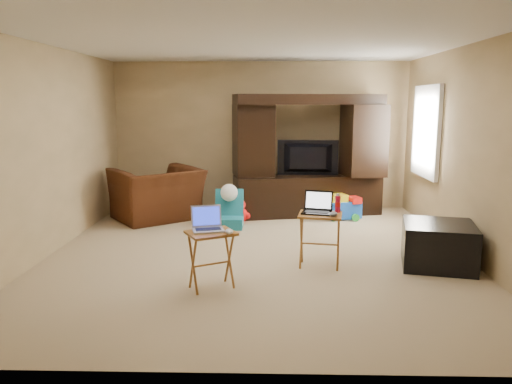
{
  "coord_description": "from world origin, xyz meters",
  "views": [
    {
      "loc": [
        0.15,
        -5.89,
        1.84
      ],
      "look_at": [
        0.0,
        -0.2,
        0.8
      ],
      "focal_mm": 35.0,
      "sensor_mm": 36.0,
      "label": 1
    }
  ],
  "objects_px": {
    "ottoman": "(438,245)",
    "mouse_right": "(334,214)",
    "entertainment_center": "(308,155)",
    "plush_toy": "(240,211)",
    "tray_table_left": "(211,260)",
    "water_bottle": "(338,204)",
    "laptop_right": "(317,203)",
    "television": "(308,158)",
    "child_rocker": "(229,209)",
    "push_toy": "(343,206)",
    "mouse_left": "(229,231)",
    "laptop_left": "(208,219)",
    "tray_table_right": "(320,240)",
    "recliner": "(157,194)"
  },
  "relations": [
    {
      "from": "entertainment_center",
      "to": "television",
      "type": "relative_size",
      "value": 2.41
    },
    {
      "from": "television",
      "to": "mouse_left",
      "type": "xyz_separation_m",
      "value": [
        -1.01,
        -3.37,
        -0.33
      ]
    },
    {
      "from": "laptop_left",
      "to": "entertainment_center",
      "type": "bearing_deg",
      "value": 54.65
    },
    {
      "from": "laptop_left",
      "to": "laptop_right",
      "type": "bearing_deg",
      "value": 15.88
    },
    {
      "from": "recliner",
      "to": "mouse_left",
      "type": "xyz_separation_m",
      "value": [
        1.37,
        -2.99,
        0.2
      ]
    },
    {
      "from": "mouse_left",
      "to": "laptop_left",
      "type": "bearing_deg",
      "value": 155.08
    },
    {
      "from": "recliner",
      "to": "push_toy",
      "type": "height_order",
      "value": "recliner"
    },
    {
      "from": "television",
      "to": "mouse_right",
      "type": "relative_size",
      "value": 7.98
    },
    {
      "from": "child_rocker",
      "to": "mouse_left",
      "type": "xyz_separation_m",
      "value": [
        0.21,
        -2.5,
        0.32
      ]
    },
    {
      "from": "ottoman",
      "to": "laptop_left",
      "type": "relative_size",
      "value": 2.52
    },
    {
      "from": "ottoman",
      "to": "mouse_right",
      "type": "distance_m",
      "value": 1.28
    },
    {
      "from": "ottoman",
      "to": "tray_table_left",
      "type": "height_order",
      "value": "tray_table_left"
    },
    {
      "from": "child_rocker",
      "to": "mouse_right",
      "type": "height_order",
      "value": "mouse_right"
    },
    {
      "from": "child_rocker",
      "to": "ottoman",
      "type": "xyz_separation_m",
      "value": [
        2.5,
        -1.69,
        -0.03
      ]
    },
    {
      "from": "push_toy",
      "to": "entertainment_center",
      "type": "bearing_deg",
      "value": 130.74
    },
    {
      "from": "tray_table_right",
      "to": "mouse_right",
      "type": "xyz_separation_m",
      "value": [
        0.13,
        -0.12,
        0.33
      ]
    },
    {
      "from": "mouse_left",
      "to": "mouse_right",
      "type": "xyz_separation_m",
      "value": [
        1.08,
        0.64,
        0.03
      ]
    },
    {
      "from": "plush_toy",
      "to": "tray_table_left",
      "type": "relative_size",
      "value": 0.64
    },
    {
      "from": "tray_table_left",
      "to": "laptop_right",
      "type": "relative_size",
      "value": 1.81
    },
    {
      "from": "water_bottle",
      "to": "laptop_right",
      "type": "bearing_deg",
      "value": -165.96
    },
    {
      "from": "push_toy",
      "to": "mouse_right",
      "type": "height_order",
      "value": "mouse_right"
    },
    {
      "from": "mouse_left",
      "to": "mouse_right",
      "type": "height_order",
      "value": "mouse_right"
    },
    {
      "from": "tray_table_left",
      "to": "water_bottle",
      "type": "distance_m",
      "value": 1.6
    },
    {
      "from": "tray_table_left",
      "to": "television",
      "type": "bearing_deg",
      "value": 41.83
    },
    {
      "from": "plush_toy",
      "to": "water_bottle",
      "type": "height_order",
      "value": "water_bottle"
    },
    {
      "from": "entertainment_center",
      "to": "mouse_left",
      "type": "height_order",
      "value": "entertainment_center"
    },
    {
      "from": "ottoman",
      "to": "mouse_right",
      "type": "xyz_separation_m",
      "value": [
        -1.21,
        -0.18,
        0.39
      ]
    },
    {
      "from": "television",
      "to": "ottoman",
      "type": "bearing_deg",
      "value": 117.63
    },
    {
      "from": "entertainment_center",
      "to": "laptop_left",
      "type": "relative_size",
      "value": 7.86
    },
    {
      "from": "tray_table_right",
      "to": "water_bottle",
      "type": "relative_size",
      "value": 3.25
    },
    {
      "from": "television",
      "to": "mouse_left",
      "type": "relative_size",
      "value": 8.41
    },
    {
      "from": "television",
      "to": "laptop_right",
      "type": "distance_m",
      "value": 2.61
    },
    {
      "from": "recliner",
      "to": "tray_table_right",
      "type": "distance_m",
      "value": 3.23
    },
    {
      "from": "plush_toy",
      "to": "laptop_left",
      "type": "bearing_deg",
      "value": -93.22
    },
    {
      "from": "push_toy",
      "to": "laptop_left",
      "type": "height_order",
      "value": "laptop_left"
    },
    {
      "from": "child_rocker",
      "to": "push_toy",
      "type": "distance_m",
      "value": 1.86
    },
    {
      "from": "push_toy",
      "to": "tray_table_left",
      "type": "bearing_deg",
      "value": -137.57
    },
    {
      "from": "child_rocker",
      "to": "push_toy",
      "type": "relative_size",
      "value": 1.03
    },
    {
      "from": "push_toy",
      "to": "recliner",
      "type": "bearing_deg",
      "value": 164.2
    },
    {
      "from": "ottoman",
      "to": "laptop_right",
      "type": "height_order",
      "value": "laptop_right"
    },
    {
      "from": "recliner",
      "to": "tray_table_right",
      "type": "bearing_deg",
      "value": 99.01
    },
    {
      "from": "plush_toy",
      "to": "ottoman",
      "type": "height_order",
      "value": "ottoman"
    },
    {
      "from": "tray_table_right",
      "to": "water_bottle",
      "type": "bearing_deg",
      "value": 31.19
    },
    {
      "from": "entertainment_center",
      "to": "recliner",
      "type": "xyz_separation_m",
      "value": [
        -2.38,
        -0.42,
        -0.57
      ]
    },
    {
      "from": "television",
      "to": "tray_table_right",
      "type": "relative_size",
      "value": 1.62
    },
    {
      "from": "recliner",
      "to": "laptop_left",
      "type": "relative_size",
      "value": 4.1
    },
    {
      "from": "laptop_right",
      "to": "television",
      "type": "bearing_deg",
      "value": 102.14
    },
    {
      "from": "entertainment_center",
      "to": "plush_toy",
      "type": "xyz_separation_m",
      "value": [
        -1.07,
        -0.61,
        -0.79
      ]
    },
    {
      "from": "tray_table_right",
      "to": "television",
      "type": "bearing_deg",
      "value": 98.09
    },
    {
      "from": "television",
      "to": "water_bottle",
      "type": "height_order",
      "value": "television"
    }
  ]
}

